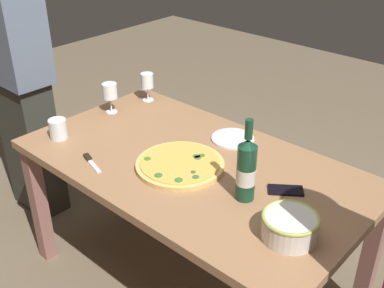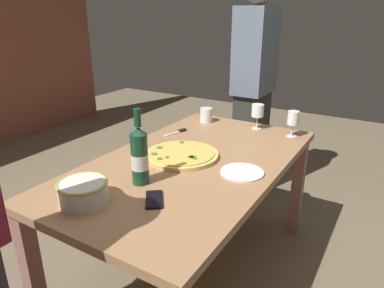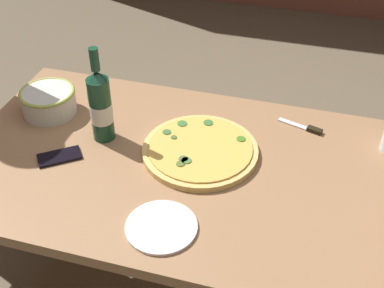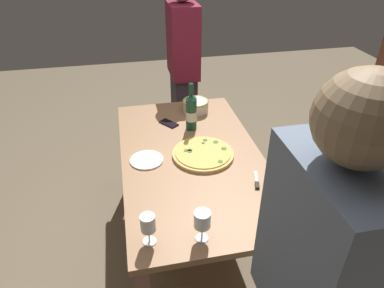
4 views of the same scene
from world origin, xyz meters
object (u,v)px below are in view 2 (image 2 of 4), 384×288
dining_table (192,176)px  cup_amber (206,115)px  serving_bowl (83,191)px  cell_phone (154,199)px  person_host (254,88)px  wine_bottle (140,155)px  wine_glass_by_bottle (258,112)px  pizza_knife (178,132)px  side_plate (242,172)px  pizza (182,155)px  wine_glass_near_pizza (293,119)px

dining_table → cup_amber: (0.64, 0.27, 0.14)m
serving_bowl → cell_phone: 0.29m
cell_phone → person_host: 1.67m
wine_bottle → person_host: person_host is taller
wine_glass_by_bottle → person_host: bearing=24.8°
pizza_knife → person_host: 0.89m
cup_amber → person_host: person_host is taller
side_plate → wine_glass_by_bottle: bearing=15.9°
serving_bowl → cell_phone: size_ratio=1.44×
side_plate → cell_phone: (-0.44, 0.21, 0.00)m
wine_glass_by_bottle → pizza_knife: bearing=130.0°
pizza → cup_amber: size_ratio=3.98×
dining_table → cell_phone: (-0.44, -0.08, 0.10)m
serving_bowl → cup_amber: bearing=5.4°
wine_bottle → cell_phone: wine_bottle is taller
wine_bottle → wine_glass_by_bottle: 1.04m
wine_glass_by_bottle → cup_amber: (-0.04, 0.37, -0.07)m
wine_bottle → cell_phone: (-0.10, -0.15, -0.13)m
serving_bowl → side_plate: size_ratio=0.98×
wine_glass_near_pizza → person_host: (0.55, 0.49, 0.05)m
serving_bowl → cup_amber: (1.25, 0.12, -0.00)m
wine_bottle → serving_bowl: bearing=161.3°
dining_table → side_plate: (-0.01, -0.29, 0.10)m
dining_table → wine_glass_near_pizza: wine_glass_near_pizza is taller
dining_table → person_host: 1.24m
wine_glass_near_pizza → side_plate: wine_glass_near_pizza is taller
dining_table → pizza: size_ratio=4.03×
pizza_knife → serving_bowl: bearing=-170.6°
wine_bottle → person_host: size_ratio=0.20×
serving_bowl → pizza_knife: (0.95, 0.16, -0.05)m
cell_phone → person_host: bearing=60.9°
dining_table → cup_amber: 0.71m
wine_glass_by_bottle → side_plate: 0.73m
wine_glass_by_bottle → side_plate: wine_glass_by_bottle is taller
serving_bowl → wine_bottle: size_ratio=0.59×
wine_glass_by_bottle → cell_phone: 1.13m
pizza_knife → wine_glass_near_pizza: bearing=-64.7°
wine_glass_near_pizza → side_plate: 0.67m
side_plate → cell_phone: size_ratio=1.47×
wine_bottle → wine_glass_near_pizza: size_ratio=2.15×
wine_glass_near_pizza → cup_amber: wine_glass_near_pizza is taller
serving_bowl → wine_glass_near_pizza: bearing=-21.5°
pizza → wine_glass_near_pizza: 0.77m
person_host → pizza_knife: bearing=-17.9°
pizza → person_host: person_host is taller
dining_table → serving_bowl: size_ratio=7.72×
side_plate → serving_bowl: bearing=143.2°
wine_glass_near_pizza → pizza_knife: size_ratio=0.98×
wine_glass_near_pizza → person_host: bearing=41.5°
pizza_knife → person_host: person_host is taller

